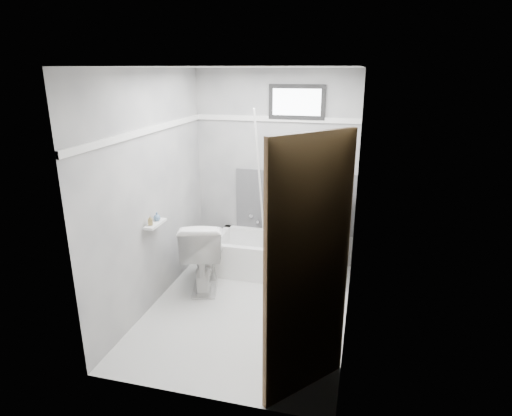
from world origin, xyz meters
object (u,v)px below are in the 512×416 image
(bathtub, at_px, (276,256))
(office_chair, at_px, (310,227))
(soap_bottle_a, at_px, (150,220))
(toilet, at_px, (204,253))
(soap_bottle_b, at_px, (157,216))
(door, at_px, (341,296))

(bathtub, xyz_separation_m, office_chair, (0.39, 0.05, 0.40))
(office_chair, height_order, soap_bottle_a, office_chair)
(toilet, bearing_deg, soap_bottle_a, 44.40)
(bathtub, xyz_separation_m, soap_bottle_b, (-1.04, -0.97, 0.75))
(toilet, height_order, soap_bottle_b, soap_bottle_b)
(soap_bottle_a, bearing_deg, door, -29.72)
(office_chair, bearing_deg, soap_bottle_b, -108.29)
(toilet, relative_size, door, 0.41)
(bathtub, distance_m, door, 2.51)
(office_chair, relative_size, door, 0.49)
(toilet, relative_size, soap_bottle_a, 8.51)
(door, bearing_deg, soap_bottle_b, 147.23)
(office_chair, relative_size, soap_bottle_a, 10.18)
(door, xyz_separation_m, soap_bottle_b, (-1.92, 1.24, -0.04))
(door, height_order, soap_bottle_a, door)
(bathtub, height_order, office_chair, office_chair)
(office_chair, height_order, toilet, office_chair)
(soap_bottle_b, bearing_deg, door, -32.77)
(toilet, distance_m, soap_bottle_b, 0.77)
(bathtub, height_order, door, door)
(office_chair, height_order, door, door)
(door, bearing_deg, toilet, 133.96)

